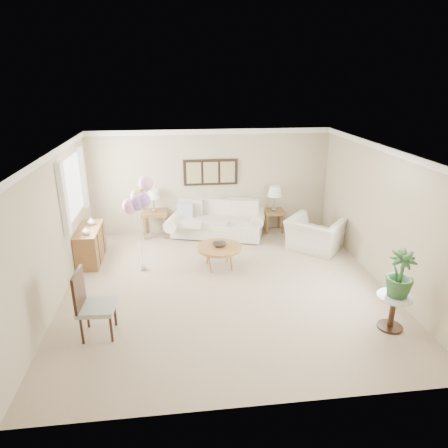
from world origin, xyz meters
name	(u,v)px	position (x,y,z in m)	size (l,w,h in m)	color
ground_plane	(226,286)	(0.00, 0.00, 0.00)	(6.00, 6.00, 0.00)	#B9A68E
room_shell	(219,204)	(-0.11, 0.09, 1.63)	(6.04, 6.04, 2.60)	#BCB195
wall_art_triptych	(211,172)	(0.00, 2.96, 1.55)	(1.35, 0.06, 0.65)	black
sofa	(217,222)	(0.12, 2.63, 0.35)	(2.67, 1.51, 0.89)	silver
end_table_left	(155,215)	(-1.43, 2.75, 0.56)	(0.61, 0.56, 0.67)	brown
end_table_right	(274,214)	(1.59, 2.74, 0.47)	(0.52, 0.47, 0.56)	brown
lamp_left	(153,195)	(-1.43, 2.75, 1.08)	(0.31, 0.31, 0.54)	gray
lamp_right	(275,192)	(1.59, 2.74, 1.05)	(0.36, 0.36, 0.64)	gray
coffee_table	(219,248)	(-0.03, 0.82, 0.44)	(0.94, 0.94, 0.47)	#9F7039
decor_bowl	(219,245)	(-0.03, 0.84, 0.51)	(0.29, 0.29, 0.07)	#312823
armchair	(314,235)	(2.24, 1.46, 0.37)	(1.15, 1.00, 0.75)	silver
side_table	(394,304)	(2.45, -1.66, 0.44)	(0.54, 0.54, 0.58)	silver
potted_plant	(400,274)	(2.48, -1.66, 0.96)	(0.42, 0.42, 0.75)	#21491D
accent_chair	(91,303)	(-2.22, -1.27, 0.57)	(0.56, 0.56, 1.10)	#99A397
credenza	(91,245)	(-2.76, 1.50, 0.37)	(0.46, 1.20, 0.74)	brown
vase_white	(86,231)	(-2.74, 1.15, 0.82)	(0.16, 0.16, 0.17)	silver
vase_sage	(91,221)	(-2.74, 1.74, 0.83)	(0.16, 0.16, 0.17)	silver
balloon_cluster	(139,199)	(-1.60, 0.86, 1.55)	(0.60, 0.50, 1.98)	gray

